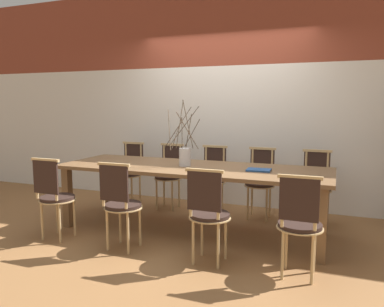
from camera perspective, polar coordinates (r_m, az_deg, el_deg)
ground_plane at (r=4.51m, az=-0.00°, el=-11.62°), size 16.00×16.00×0.00m
wall_rear at (r=5.52m, az=5.08°, el=8.75°), size 12.00×0.06×3.20m
dining_table at (r=4.33m, az=-0.00°, el=-3.00°), size 3.12×1.04×0.77m
chair_near_leftend at (r=4.36m, az=-20.25°, el=-5.86°), size 0.39×0.39×0.92m
chair_near_left at (r=3.86m, az=-10.80°, el=-7.21°), size 0.39×0.39×0.92m
chair_near_center at (r=3.47m, az=2.49°, el=-8.76°), size 0.39×0.39×0.92m
chair_near_right at (r=3.31m, az=16.06°, el=-9.86°), size 0.39×0.39×0.92m
chair_far_leftend at (r=5.66m, az=-9.42°, el=-2.48°), size 0.39×0.39×0.92m
chair_far_left at (r=5.36m, az=-3.50°, el=-2.95°), size 0.39×0.39×0.92m
chair_far_center at (r=5.13m, az=3.11°, el=-3.43°), size 0.39×0.39×0.92m
chair_far_right at (r=4.97m, az=10.36°, el=-3.90°), size 0.39×0.39×0.92m
chair_far_rightend at (r=4.89m, az=18.31°, el=-4.35°), size 0.39×0.39×0.92m
vase_centerpiece at (r=4.33m, az=-1.14°, el=-0.22°), size 0.43×0.50×0.76m
book_stack at (r=4.10m, az=10.14°, el=-2.48°), size 0.27×0.20×0.02m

